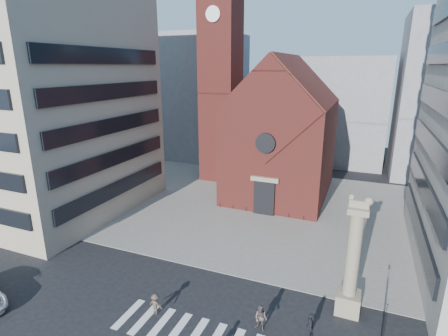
{
  "coord_description": "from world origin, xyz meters",
  "views": [
    {
      "loc": [
        9.85,
        -19.36,
        16.53
      ],
      "look_at": [
        -1.34,
        8.0,
        7.87
      ],
      "focal_mm": 28.0,
      "sensor_mm": 36.0,
      "label": 1
    }
  ],
  "objects_px": {
    "lion_column": "(352,268)",
    "scooter_0": "(222,202)",
    "pedestrian_2": "(310,326)",
    "traffic_light": "(383,331)",
    "pedestrian_1": "(261,318)"
  },
  "relations": [
    {
      "from": "scooter_0",
      "to": "lion_column",
      "type": "bearing_deg",
      "value": -45.87
    },
    {
      "from": "lion_column",
      "to": "scooter_0",
      "type": "relative_size",
      "value": 5.44
    },
    {
      "from": "pedestrian_2",
      "to": "scooter_0",
      "type": "relative_size",
      "value": 1.1
    },
    {
      "from": "traffic_light",
      "to": "pedestrian_2",
      "type": "distance_m",
      "value": 4.31
    },
    {
      "from": "pedestrian_1",
      "to": "scooter_0",
      "type": "distance_m",
      "value": 21.33
    },
    {
      "from": "pedestrian_1",
      "to": "scooter_0",
      "type": "xyz_separation_m",
      "value": [
        -10.46,
        18.59,
        -0.42
      ]
    },
    {
      "from": "traffic_light",
      "to": "pedestrian_1",
      "type": "xyz_separation_m",
      "value": [
        -7.09,
        0.01,
        -1.4
      ]
    },
    {
      "from": "lion_column",
      "to": "scooter_0",
      "type": "bearing_deg",
      "value": 136.81
    },
    {
      "from": "pedestrian_2",
      "to": "scooter_0",
      "type": "xyz_separation_m",
      "value": [
        -13.52,
        18.06,
        -0.41
      ]
    },
    {
      "from": "pedestrian_1",
      "to": "lion_column",
      "type": "bearing_deg",
      "value": 48.66
    },
    {
      "from": "pedestrian_1",
      "to": "pedestrian_2",
      "type": "height_order",
      "value": "pedestrian_1"
    },
    {
      "from": "pedestrian_2",
      "to": "pedestrian_1",
      "type": "bearing_deg",
      "value": 85.49
    },
    {
      "from": "lion_column",
      "to": "traffic_light",
      "type": "xyz_separation_m",
      "value": [
        1.99,
        -4.0,
        -1.17
      ]
    },
    {
      "from": "lion_column",
      "to": "pedestrian_2",
      "type": "xyz_separation_m",
      "value": [
        -2.04,
        -3.46,
        -2.58
      ]
    },
    {
      "from": "lion_column",
      "to": "scooter_0",
      "type": "distance_m",
      "value": 21.55
    }
  ]
}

